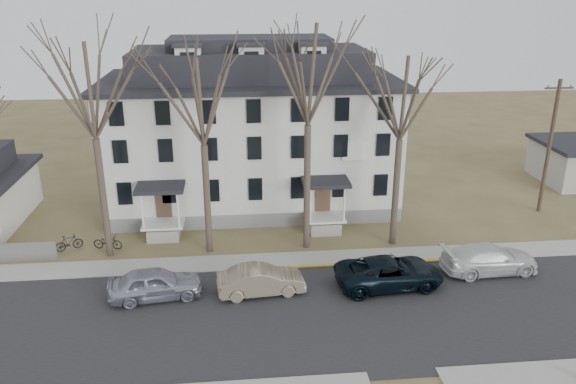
{
  "coord_description": "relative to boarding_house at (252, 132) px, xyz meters",
  "views": [
    {
      "loc": [
        -3.19,
        -21.63,
        15.56
      ],
      "look_at": [
        -0.23,
        9.0,
        4.01
      ],
      "focal_mm": 35.0,
      "sensor_mm": 36.0,
      "label": 1
    }
  ],
  "objects": [
    {
      "name": "yellow_curb",
      "position": [
        7.0,
        -10.85,
        -5.38
      ],
      "size": [
        14.0,
        0.25,
        0.06
      ],
      "primitive_type": "cube",
      "color": "gold",
      "rests_on": "ground"
    },
    {
      "name": "car_navy",
      "position": [
        6.85,
        -13.41,
        -4.57
      ],
      "size": [
        6.03,
        3.16,
        1.62
      ],
      "primitive_type": "imported",
      "rotation": [
        0.0,
        0.0,
        1.65
      ],
      "color": "black",
      "rests_on": "ground"
    },
    {
      "name": "far_sidewalk",
      "position": [
        2.0,
        -9.95,
        -5.38
      ],
      "size": [
        120.0,
        2.0,
        0.08
      ],
      "primitive_type": "cube",
      "color": "#A09F97",
      "rests_on": "ground"
    },
    {
      "name": "main_road",
      "position": [
        2.0,
        -15.95,
        -5.38
      ],
      "size": [
        120.0,
        10.0,
        0.04
      ],
      "primitive_type": "cube",
      "color": "#27272A",
      "rests_on": "ground"
    },
    {
      "name": "tree_mid_left",
      "position": [
        -3.0,
        -8.15,
        4.22
      ],
      "size": [
        7.8,
        7.8,
        12.74
      ],
      "color": "#473B31",
      "rests_on": "ground"
    },
    {
      "name": "bicycle_left",
      "position": [
        -9.27,
        -7.34,
        -4.9
      ],
      "size": [
        1.9,
        0.98,
        0.95
      ],
      "primitive_type": "imported",
      "rotation": [
        0.0,
        0.0,
        1.37
      ],
      "color": "black",
      "rests_on": "ground"
    },
    {
      "name": "tree_center",
      "position": [
        3.0,
        -8.15,
        5.71
      ],
      "size": [
        9.0,
        9.0,
        14.7
      ],
      "color": "#473B31",
      "rests_on": "ground"
    },
    {
      "name": "tree_mid_right",
      "position": [
        8.5,
        -8.15,
        4.22
      ],
      "size": [
        7.8,
        7.8,
        12.74
      ],
      "color": "#473B31",
      "rests_on": "ground"
    },
    {
      "name": "car_silver",
      "position": [
        -5.6,
        -13.43,
        -4.56
      ],
      "size": [
        5.03,
        2.57,
        1.64
      ],
      "primitive_type": "imported",
      "rotation": [
        0.0,
        0.0,
        1.71
      ],
      "color": "#9598A8",
      "rests_on": "ground"
    },
    {
      "name": "bicycle_right",
      "position": [
        -11.6,
        -7.29,
        -4.88
      ],
      "size": [
        1.72,
        1.16,
        1.01
      ],
      "primitive_type": "imported",
      "rotation": [
        0.0,
        0.0,
        2.02
      ],
      "color": "black",
      "rests_on": "ground"
    },
    {
      "name": "boarding_house",
      "position": [
        0.0,
        0.0,
        0.0
      ],
      "size": [
        20.8,
        12.36,
        12.05
      ],
      "color": "slate",
      "rests_on": "ground"
    },
    {
      "name": "utility_pole_far",
      "position": [
        20.5,
        -3.95,
        -0.47
      ],
      "size": [
        2.0,
        0.28,
        9.5
      ],
      "color": "#3D3023",
      "rests_on": "ground"
    },
    {
      "name": "car_white",
      "position": [
        12.93,
        -12.38,
        -4.58
      ],
      "size": [
        5.63,
        2.57,
        1.6
      ],
      "primitive_type": "imported",
      "rotation": [
        0.0,
        0.0,
        1.63
      ],
      "color": "silver",
      "rests_on": "ground"
    },
    {
      "name": "car_tan",
      "position": [
        -0.1,
        -13.52,
        -4.62
      ],
      "size": [
        4.75,
        2.09,
        1.52
      ],
      "primitive_type": "imported",
      "rotation": [
        0.0,
        0.0,
        1.68
      ],
      "color": "#7E715B",
      "rests_on": "ground"
    },
    {
      "name": "tree_far_left",
      "position": [
        -9.0,
        -8.15,
        4.96
      ],
      "size": [
        8.4,
        8.4,
        13.72
      ],
      "color": "#473B31",
      "rests_on": "ground"
    },
    {
      "name": "ground",
      "position": [
        2.0,
        -17.95,
        -5.38
      ],
      "size": [
        120.0,
        120.0,
        0.0
      ],
      "primitive_type": "plane",
      "color": "brown",
      "rests_on": "ground"
    }
  ]
}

